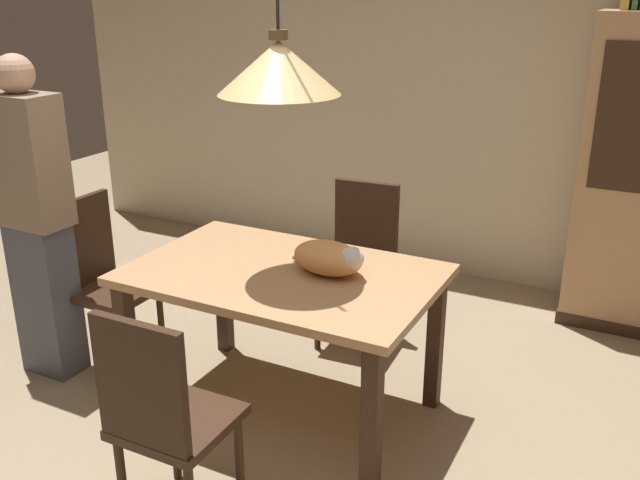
{
  "coord_description": "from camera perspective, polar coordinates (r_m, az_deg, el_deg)",
  "views": [
    {
      "loc": [
        1.36,
        -2.04,
        1.99
      ],
      "look_at": [
        -0.06,
        0.7,
        0.85
      ],
      "focal_mm": 39.25,
      "sensor_mm": 36.0,
      "label": 1
    }
  ],
  "objects": [
    {
      "name": "ground",
      "position": [
        3.16,
        -5.18,
        -18.9
      ],
      "size": [
        10.0,
        10.0,
        0.0
      ],
      "primitive_type": "plane",
      "color": "#998466"
    },
    {
      "name": "back_wall",
      "position": [
        4.92,
        11.4,
        13.54
      ],
      "size": [
        6.4,
        0.1,
        2.9
      ],
      "primitive_type": "cube",
      "color": "beige",
      "rests_on": "ground"
    },
    {
      "name": "dining_table",
      "position": [
        3.25,
        -3.02,
        -4.17
      ],
      "size": [
        1.4,
        0.9,
        0.75
      ],
      "color": "tan",
      "rests_on": "ground"
    },
    {
      "name": "chair_far_back",
      "position": [
        4.02,
        3.24,
        -1.35
      ],
      "size": [
        0.42,
        0.42,
        0.93
      ],
      "color": "#382316",
      "rests_on": "ground"
    },
    {
      "name": "chair_left_side",
      "position": [
        3.95,
        -17.31,
        -2.71
      ],
      "size": [
        0.4,
        0.4,
        0.93
      ],
      "color": "#382316",
      "rests_on": "ground"
    },
    {
      "name": "chair_near_front",
      "position": [
        2.69,
        -12.66,
        -13.66
      ],
      "size": [
        0.4,
        0.4,
        0.93
      ],
      "color": "#382316",
      "rests_on": "ground"
    },
    {
      "name": "cat_sleeping",
      "position": [
        3.14,
        0.8,
        -1.47
      ],
      "size": [
        0.39,
        0.26,
        0.16
      ],
      "color": "#E59951",
      "rests_on": "dining_table"
    },
    {
      "name": "pendant_lamp",
      "position": [
        2.98,
        -3.38,
        13.92
      ],
      "size": [
        0.52,
        0.52,
        1.3
      ],
      "color": "#E5B775"
    },
    {
      "name": "person_standing",
      "position": [
        3.84,
        -22.14,
        1.41
      ],
      "size": [
        0.36,
        0.22,
        1.68
      ],
      "color": "#4C515B",
      "rests_on": "ground"
    }
  ]
}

